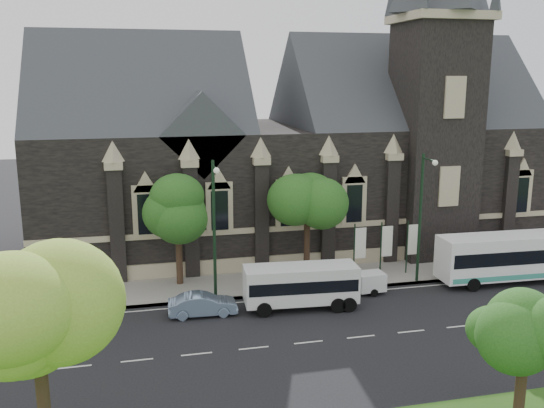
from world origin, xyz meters
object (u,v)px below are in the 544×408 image
object	(u,v)px
tree_walk_left	(180,203)
banner_flag_center	(385,244)
tree_park_near	(44,312)
tour_coach	(519,256)
street_lamp_near	(422,211)
banner_flag_right	(411,243)
street_lamp_mid	(215,223)
tree_walk_right	(310,195)
shuttle_bus	(301,284)
sedan	(203,304)
tree_park_east	(528,320)
banner_flag_left	(358,246)
box_trailer	(370,282)

from	to	relation	value
tree_walk_left	banner_flag_center	distance (m)	14.58
tree_park_near	tour_coach	distance (m)	32.62
street_lamp_near	banner_flag_right	xyz separation A→B (m)	(0.29, 1.91, -2.73)
street_lamp_mid	banner_flag_center	xyz separation A→B (m)	(12.29, 1.91, -2.73)
tree_walk_right	shuttle_bus	size ratio (longest dim) A/B	1.10
banner_flag_right	street_lamp_mid	bearing A→B (deg)	-172.40
tree_walk_left	street_lamp_mid	size ratio (longest dim) A/B	0.85
banner_flag_right	shuttle_bus	xyz separation A→B (m)	(-9.34, -4.22, -0.83)
tree_walk_left	street_lamp_near	bearing A→B (deg)	-12.87
banner_flag_center	street_lamp_mid	bearing A→B (deg)	-171.18
street_lamp_mid	banner_flag_right	world-z (taller)	street_lamp_mid
banner_flag_right	tour_coach	distance (m)	7.37
street_lamp_mid	sedan	distance (m)	5.03
tree_park_east	banner_flag_left	distance (m)	18.46
banner_flag_center	banner_flag_right	xyz separation A→B (m)	(2.00, 0.00, 0.00)
tree_park_near	tour_coach	world-z (taller)	tree_park_near
box_trailer	banner_flag_center	bearing A→B (deg)	49.48
tree_walk_left	banner_flag_left	distance (m)	12.66
tree_park_near	street_lamp_near	world-z (taller)	street_lamp_near
tree_walk_left	sedan	world-z (taller)	tree_walk_left
banner_flag_left	box_trailer	size ratio (longest dim) A/B	1.52
tree_park_near	box_trailer	size ratio (longest dim) A/B	3.25
tree_walk_right	banner_flag_right	bearing A→B (deg)	-13.60
street_lamp_near	sedan	size ratio (longest dim) A/B	2.20
tree_park_east	street_lamp_mid	distance (m)	19.32
tree_park_east	shuttle_bus	xyz separation A→B (m)	(-5.23, 14.10, -3.07)
banner_flag_left	tour_coach	size ratio (longest dim) A/B	0.34
tree_walk_left	box_trailer	distance (m)	13.63
tree_park_east	shuttle_bus	bearing A→B (deg)	110.33
box_trailer	tree_park_east	bearing A→B (deg)	-92.03
tree_park_near	tree_walk_left	bearing A→B (deg)	72.95
banner_flag_right	banner_flag_left	bearing A→B (deg)	180.00
banner_flag_right	box_trailer	distance (m)	5.33
banner_flag_left	banner_flag_center	bearing A→B (deg)	0.00
tree_park_near	street_lamp_mid	distance (m)	17.71
tree_park_east	tree_walk_left	distance (m)	23.36
tree_park_near	tree_walk_left	world-z (taller)	tree_park_near
tree_park_east	banner_flag_left	xyz separation A→B (m)	(0.11, 18.32, -2.24)
tree_park_east	sedan	distance (m)	18.64
banner_flag_right	sedan	world-z (taller)	banner_flag_right
tree_park_east	tour_coach	world-z (taller)	tree_park_east
tree_walk_right	banner_flag_left	xyz separation A→B (m)	(3.08, -1.71, -3.43)
banner_flag_center	banner_flag_right	size ratio (longest dim) A/B	1.00
banner_flag_left	sedan	bearing A→B (deg)	-160.61
tree_park_east	street_lamp_near	size ratio (longest dim) A/B	0.70
tree_walk_right	shuttle_bus	xyz separation A→B (m)	(-2.26, -5.93, -4.26)
street_lamp_mid	shuttle_bus	xyz separation A→B (m)	(4.95, -2.31, -3.56)
tree_walk_right	tree_walk_left	distance (m)	9.01
tree_walk_right	tour_coach	xyz separation A→B (m)	(13.76, -4.76, -3.98)
tree_park_east	tour_coach	distance (m)	18.91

